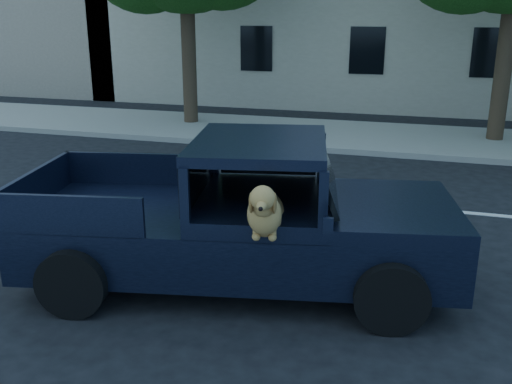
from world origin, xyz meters
TOP-DOWN VIEW (x-y plane):
  - ground at (0.00, 0.00)m, footprint 120.00×120.00m
  - far_sidewalk at (0.00, 9.20)m, footprint 60.00×4.00m
  - lane_stripes at (2.00, 3.40)m, footprint 21.60×0.14m
  - building_left at (-15.00, 16.50)m, footprint 12.00×6.00m
  - pickup_truck at (0.85, -0.43)m, footprint 5.79×3.26m

SIDE VIEW (x-z plane):
  - ground at x=0.00m, z-range 0.00..0.00m
  - lane_stripes at x=2.00m, z-range 0.00..0.01m
  - far_sidewalk at x=0.00m, z-range 0.00..0.15m
  - pickup_truck at x=0.85m, z-range -0.32..1.65m
  - building_left at x=-15.00m, z-range 0.00..8.00m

